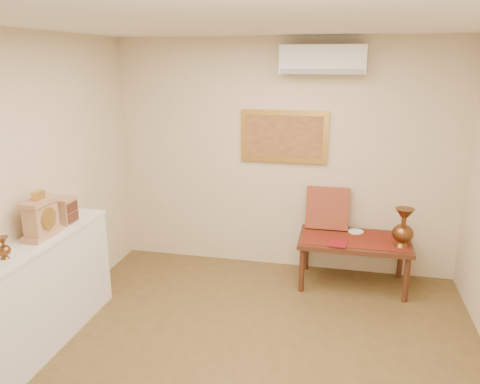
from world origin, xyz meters
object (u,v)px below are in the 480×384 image
(brass_urn_tall, at_px, (404,224))
(low_table, at_px, (354,244))
(display_ledge, at_px, (33,300))
(mantel_clock, at_px, (41,218))
(wooden_chest, at_px, (65,210))

(brass_urn_tall, relative_size, low_table, 0.42)
(display_ledge, bearing_deg, mantel_clock, 83.97)
(display_ledge, height_order, mantel_clock, mantel_clock)
(brass_urn_tall, xyz_separation_m, display_ledge, (-3.15, -1.75, -0.32))
(low_table, bearing_deg, brass_urn_tall, -15.09)
(low_table, bearing_deg, display_ledge, -144.90)
(display_ledge, xyz_separation_m, mantel_clock, (0.02, 0.21, 0.66))
(brass_urn_tall, height_order, low_table, brass_urn_tall)
(display_ledge, height_order, low_table, display_ledge)
(wooden_chest, height_order, low_table, wooden_chest)
(mantel_clock, height_order, wooden_chest, mantel_clock)
(mantel_clock, bearing_deg, wooden_chest, 91.68)
(mantel_clock, relative_size, wooden_chest, 1.68)
(mantel_clock, distance_m, wooden_chest, 0.37)
(brass_urn_tall, distance_m, display_ledge, 3.62)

